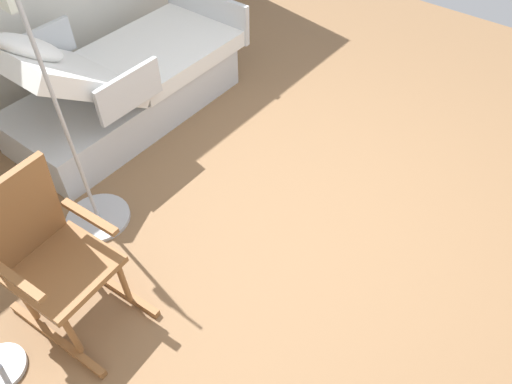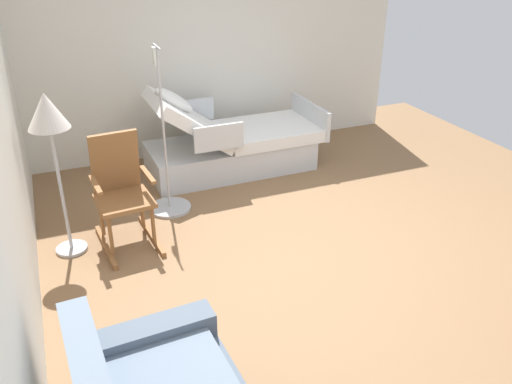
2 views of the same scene
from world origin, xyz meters
name	(u,v)px [view 2 (image 2 of 2)]	position (x,y,z in m)	size (l,w,h in m)	color
ground_plane	(320,254)	(0.00, 0.00, 0.00)	(7.05, 7.05, 0.00)	olive
side_wall	(215,44)	(2.87, 0.00, 1.35)	(0.10, 4.94, 2.70)	silver
hospital_bed	(231,145)	(2.08, 0.10, 0.31)	(1.05, 2.07, 1.14)	silver
rocking_chair	(122,192)	(0.91, 1.57, 0.50)	(0.80, 0.54, 1.05)	brown
floor_lamp	(49,123)	(0.92, 2.07, 1.23)	(0.34, 0.34, 1.48)	#B2B5BA
iv_pole	(168,187)	(1.36, 1.05, 0.25)	(0.44, 0.44, 1.69)	#B2B5BA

